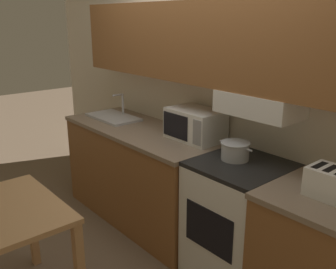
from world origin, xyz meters
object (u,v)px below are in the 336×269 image
stove_range (238,221)px  dining_table (6,227)px  cooking_pot (235,150)px  sink_basin (113,117)px  toaster (335,184)px  microwave (195,124)px

stove_range → dining_table: bearing=-117.6°
stove_range → cooking_pot: bearing=163.7°
cooking_pot → dining_table: 1.64m
stove_range → sink_basin: (-1.66, -0.01, 0.48)m
cooking_pot → toaster: (0.77, -0.05, 0.02)m
stove_range → microwave: bearing=167.6°
stove_range → toaster: toaster is taller
microwave → dining_table: (-0.13, -1.56, -0.43)m
toaster → dining_table: 2.04m
sink_basin → dining_table: 1.71m
toaster → dining_table: (-1.43, -1.40, -0.39)m
microwave → toaster: bearing=-7.0°
cooking_pot → stove_range: bearing=-16.3°
microwave → sink_basin: bearing=-171.9°
microwave → dining_table: microwave is taller
dining_table → cooking_pot: bearing=65.4°
stove_range → cooking_pot: cooking_pot is taller
microwave → toaster: (1.30, -0.16, -0.04)m
stove_range → cooking_pot: size_ratio=3.17×
cooking_pot → dining_table: (-0.66, -1.45, -0.37)m
stove_range → sink_basin: size_ratio=1.59×
microwave → toaster: size_ratio=1.55×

